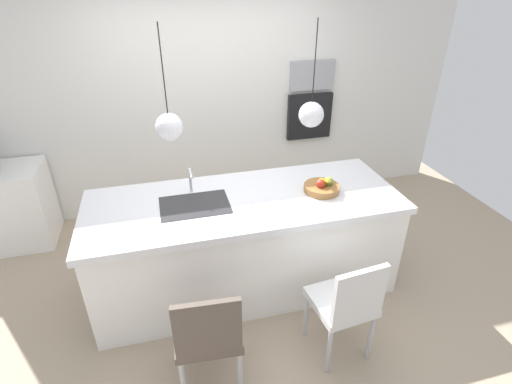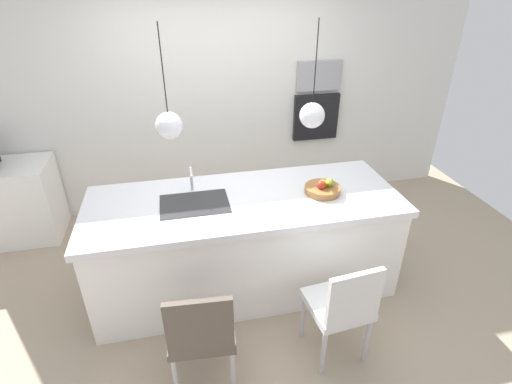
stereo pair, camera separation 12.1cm
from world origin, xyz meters
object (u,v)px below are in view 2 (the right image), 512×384
(microwave, at_px, (319,75))
(chair_near, at_px, (201,331))
(fruit_bowl, at_px, (323,188))
(oven, at_px, (316,117))
(chair_middle, at_px, (342,305))

(microwave, bearing_deg, chair_near, -123.49)
(microwave, xyz_separation_m, chair_near, (-1.67, -2.53, -1.03))
(microwave, relative_size, chair_near, 0.60)
(fruit_bowl, relative_size, chair_near, 0.34)
(oven, xyz_separation_m, chair_middle, (-0.68, -2.53, -0.52))
(fruit_bowl, bearing_deg, chair_middle, -100.16)
(oven, relative_size, chair_middle, 0.62)
(fruit_bowl, relative_size, chair_middle, 0.34)
(chair_near, relative_size, chair_middle, 0.99)
(microwave, bearing_deg, fruit_bowl, -107.61)
(chair_middle, bearing_deg, microwave, 74.98)
(fruit_bowl, xyz_separation_m, oven, (0.52, 1.63, 0.07))
(fruit_bowl, distance_m, oven, 1.71)
(fruit_bowl, distance_m, chair_middle, 1.02)
(oven, xyz_separation_m, chair_near, (-1.67, -2.53, -0.53))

